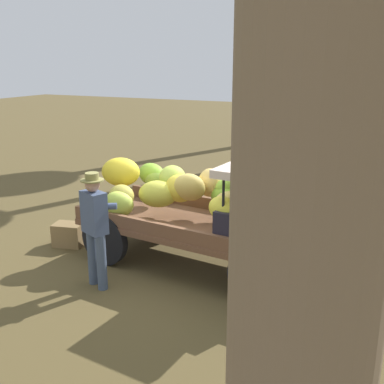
% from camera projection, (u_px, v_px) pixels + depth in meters
% --- Properties ---
extents(ground_plane, '(60.00, 60.00, 0.00)m').
position_uv_depth(ground_plane, '(169.00, 262.00, 8.05)').
color(ground_plane, brown).
extents(truck, '(4.56, 2.10, 1.89)m').
position_uv_depth(truck, '(212.00, 211.00, 7.59)').
color(truck, black).
rests_on(truck, ground).
extents(farmer, '(0.56, 0.52, 1.80)m').
position_uv_depth(farmer, '(95.00, 223.00, 6.93)').
color(farmer, '#43526C').
rests_on(farmer, ground).
extents(wooden_crate, '(0.61, 0.48, 0.43)m').
position_uv_depth(wooden_crate, '(69.00, 235.00, 8.71)').
color(wooden_crate, olive).
rests_on(wooden_crate, ground).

